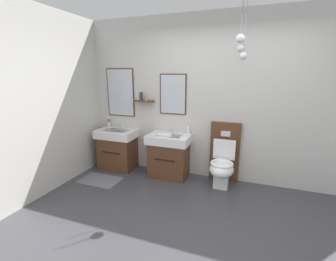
{
  "coord_description": "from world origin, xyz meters",
  "views": [
    {
      "loc": [
        0.42,
        -2.15,
        1.78
      ],
      "look_at": [
        -0.85,
        1.34,
        0.84
      ],
      "focal_mm": 24.38,
      "sensor_mm": 36.0,
      "label": 1
    }
  ],
  "objects_px": {
    "vanity_sink_left": "(118,148)",
    "soap_dispenser": "(188,130)",
    "vanity_sink_right": "(169,155)",
    "toilet": "(223,162)",
    "folded_hand_towel": "(164,136)",
    "toothbrush_cup": "(109,124)"
  },
  "relations": [
    {
      "from": "toothbrush_cup",
      "to": "folded_hand_towel",
      "type": "bearing_deg",
      "value": -13.69
    },
    {
      "from": "vanity_sink_left",
      "to": "vanity_sink_right",
      "type": "distance_m",
      "value": 1.03
    },
    {
      "from": "soap_dispenser",
      "to": "folded_hand_towel",
      "type": "bearing_deg",
      "value": -135.85
    },
    {
      "from": "vanity_sink_right",
      "to": "toothbrush_cup",
      "type": "bearing_deg",
      "value": 172.82
    },
    {
      "from": "folded_hand_towel",
      "to": "toilet",
      "type": "bearing_deg",
      "value": 8.83
    },
    {
      "from": "vanity_sink_left",
      "to": "folded_hand_towel",
      "type": "xyz_separation_m",
      "value": [
        0.99,
        -0.14,
        0.38
      ]
    },
    {
      "from": "vanity_sink_left",
      "to": "vanity_sink_right",
      "type": "relative_size",
      "value": 1.0
    },
    {
      "from": "vanity_sink_right",
      "to": "soap_dispenser",
      "type": "bearing_deg",
      "value": 31.2
    },
    {
      "from": "vanity_sink_right",
      "to": "toilet",
      "type": "distance_m",
      "value": 0.93
    },
    {
      "from": "toilet",
      "to": "soap_dispenser",
      "type": "bearing_deg",
      "value": 164.95
    },
    {
      "from": "vanity_sink_left",
      "to": "vanity_sink_right",
      "type": "height_order",
      "value": "same"
    },
    {
      "from": "vanity_sink_left",
      "to": "soap_dispenser",
      "type": "distance_m",
      "value": 1.4
    },
    {
      "from": "toilet",
      "to": "folded_hand_towel",
      "type": "xyz_separation_m",
      "value": [
        -0.97,
        -0.15,
        0.4
      ]
    },
    {
      "from": "vanity_sink_right",
      "to": "folded_hand_towel",
      "type": "xyz_separation_m",
      "value": [
        -0.04,
        -0.14,
        0.38
      ]
    },
    {
      "from": "toothbrush_cup",
      "to": "toilet",
      "type": "bearing_deg",
      "value": -4.1
    },
    {
      "from": "toilet",
      "to": "vanity_sink_right",
      "type": "bearing_deg",
      "value": -179.68
    },
    {
      "from": "toilet",
      "to": "folded_hand_towel",
      "type": "height_order",
      "value": "toilet"
    },
    {
      "from": "vanity_sink_right",
      "to": "toothbrush_cup",
      "type": "height_order",
      "value": "toothbrush_cup"
    },
    {
      "from": "vanity_sink_left",
      "to": "folded_hand_towel",
      "type": "relative_size",
      "value": 3.41
    },
    {
      "from": "toilet",
      "to": "toothbrush_cup",
      "type": "distance_m",
      "value": 2.29
    },
    {
      "from": "toothbrush_cup",
      "to": "soap_dispenser",
      "type": "distance_m",
      "value": 1.61
    },
    {
      "from": "soap_dispenser",
      "to": "vanity_sink_right",
      "type": "bearing_deg",
      "value": -148.8
    }
  ]
}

